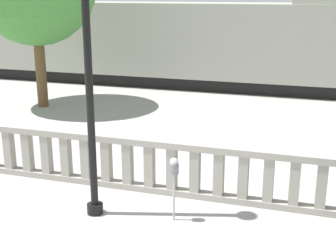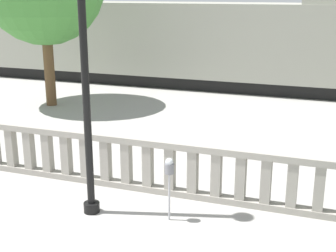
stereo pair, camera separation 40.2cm
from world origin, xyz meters
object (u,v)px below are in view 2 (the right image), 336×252
Objects in this scene: lamppost at (81,2)px; parking_meter at (169,170)px; train_far at (271,33)px; train_near at (160,41)px.

lamppost is 3.40m from parking_meter.
train_far is at bearing 92.80° from parking_meter.
train_far is (3.97, 8.27, -0.19)m from train_near.
train_near is (-5.01, 12.81, 0.93)m from parking_meter.
train_near is (-3.45, 13.01, -2.09)m from lamppost.
lamppost reaches higher than train_far.
train_far is at bearing 88.58° from lamppost.
parking_meter is (1.56, 0.20, -3.02)m from lamppost.
parking_meter is 13.78m from train_near.
train_near is at bearing -115.67° from train_far.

